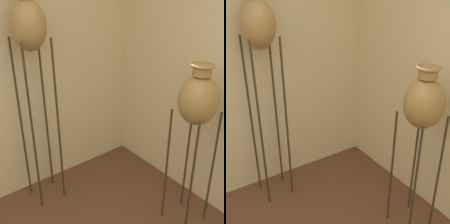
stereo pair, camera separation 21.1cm
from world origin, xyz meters
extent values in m
cylinder|color=#382D1E|center=(0.65, 1.63, 0.82)|extent=(0.02, 0.02, 1.64)
cylinder|color=#382D1E|center=(0.90, 1.63, 0.82)|extent=(0.02, 0.02, 1.64)
cylinder|color=#382D1E|center=(0.65, 1.88, 0.82)|extent=(0.02, 0.02, 1.64)
cylinder|color=#382D1E|center=(0.90, 1.88, 0.82)|extent=(0.02, 0.02, 1.64)
torus|color=#382D1E|center=(0.77, 1.76, 1.64)|extent=(0.26, 0.26, 0.02)
ellipsoid|color=olive|center=(0.77, 1.76, 1.74)|extent=(0.30, 0.30, 0.43)
cylinder|color=#382D1E|center=(1.50, 0.52, 0.57)|extent=(0.02, 0.02, 1.13)
cylinder|color=#382D1E|center=(1.78, 0.52, 0.57)|extent=(0.02, 0.02, 1.13)
cylinder|color=#382D1E|center=(1.50, 0.80, 0.57)|extent=(0.02, 0.02, 1.13)
cylinder|color=#382D1E|center=(1.78, 0.80, 0.57)|extent=(0.02, 0.02, 1.13)
torus|color=#382D1E|center=(1.64, 0.66, 1.13)|extent=(0.28, 0.28, 0.02)
ellipsoid|color=olive|center=(1.64, 0.66, 1.22)|extent=(0.32, 0.32, 0.41)
cylinder|color=olive|center=(1.64, 0.66, 1.47)|extent=(0.14, 0.14, 0.08)
torus|color=olive|center=(1.64, 0.66, 1.51)|extent=(0.19, 0.19, 0.02)
camera|label=1|loc=(-0.27, -0.69, 2.22)|focal=50.00mm
camera|label=2|loc=(-0.09, -0.81, 2.22)|focal=50.00mm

